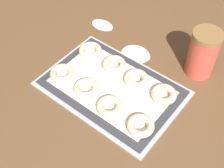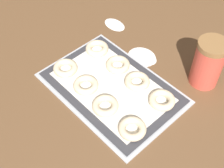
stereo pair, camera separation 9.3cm
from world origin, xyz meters
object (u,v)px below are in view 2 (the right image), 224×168
object	(u,v)px
flour_canister	(208,63)
bagel_back_far_right	(162,100)
bagel_front_far_left	(65,68)
bagel_front_far_right	(132,129)
bagel_front_mid_right	(105,106)
baking_tray	(112,88)
bagel_back_mid_right	(137,81)
bagel_front_mid_left	(86,85)
bagel_back_far_left	(97,49)
bagel_back_mid_left	(118,65)

from	to	relation	value
flour_canister	bagel_back_far_right	bearing A→B (deg)	-98.76
bagel_front_far_left	bagel_front_far_right	distance (m)	0.31
bagel_front_far_right	bagel_front_mid_right	bearing A→B (deg)	-179.23
baking_tray	flour_canister	bearing A→B (deg)	53.69
bagel_back_mid_right	bagel_front_mid_left	bearing A→B (deg)	-127.55
bagel_front_far_left	bagel_front_mid_right	distance (m)	0.20
baking_tray	bagel_front_far_left	distance (m)	0.17
bagel_front_far_right	bagel_back_far_right	distance (m)	0.14
bagel_front_mid_left	bagel_back_far_right	bearing A→B (deg)	32.62
bagel_back_far_right	flour_canister	world-z (taller)	flour_canister
bagel_back_far_left	bagel_back_mid_left	world-z (taller)	same
bagel_back_far_right	flour_canister	size ratio (longest dim) A/B	0.50
bagel_front_far_right	bagel_back_far_right	size ratio (longest dim) A/B	1.00
bagel_front_mid_right	bagel_front_far_right	size ratio (longest dim) A/B	1.00
bagel_front_mid_right	bagel_back_mid_right	size ratio (longest dim) A/B	1.00
bagel_front_mid_left	bagel_back_far_right	world-z (taller)	same
bagel_front_mid_left	bagel_front_far_right	size ratio (longest dim) A/B	1.00
bagel_front_mid_left	flour_canister	bearing A→B (deg)	52.94
bagel_back_mid_left	bagel_back_mid_right	world-z (taller)	same
bagel_front_mid_right	bagel_front_far_right	xyz separation A→B (m)	(0.11, 0.00, 0.00)
bagel_front_mid_right	bagel_back_far_left	xyz separation A→B (m)	(-0.20, 0.14, 0.00)
baking_tray	bagel_front_mid_left	bearing A→B (deg)	-129.78
bagel_front_mid_right	bagel_back_mid_left	world-z (taller)	same
bagel_front_far_left	bagel_back_mid_right	xyz separation A→B (m)	(0.20, 0.13, 0.00)
baking_tray	bagel_back_far_left	bearing A→B (deg)	154.77
baking_tray	bagel_front_mid_right	bearing A→B (deg)	-56.34
flour_canister	baking_tray	bearing A→B (deg)	-126.31
bagel_front_mid_right	bagel_back_mid_right	xyz separation A→B (m)	(-0.00, 0.14, 0.00)
bagel_front_mid_left	bagel_back_mid_right	size ratio (longest dim) A/B	1.00
bagel_front_far_left	bagel_back_far_right	xyz separation A→B (m)	(0.30, 0.13, 0.00)
bagel_back_far_left	bagel_front_far_right	bearing A→B (deg)	-24.63
bagel_front_mid_left	bagel_back_mid_left	xyz separation A→B (m)	(0.00, 0.13, 0.00)
flour_canister	bagel_front_mid_right	bearing A→B (deg)	-112.29
bagel_front_mid_left	bagel_front_far_right	distance (m)	0.21
bagel_front_mid_right	bagel_back_mid_left	size ratio (longest dim) A/B	1.00
flour_canister	bagel_back_mid_right	bearing A→B (deg)	-126.69
bagel_front_mid_left	bagel_back_mid_right	bearing A→B (deg)	52.45
bagel_front_mid_left	bagel_back_mid_left	size ratio (longest dim) A/B	1.00
flour_canister	bagel_front_mid_left	bearing A→B (deg)	-127.06
bagel_back_far_left	bagel_back_mid_left	bearing A→B (deg)	-0.72
bagel_front_far_left	flour_canister	world-z (taller)	flour_canister
bagel_front_mid_right	bagel_back_mid_left	bearing A→B (deg)	123.84
bagel_front_mid_left	bagel_back_far_left	size ratio (longest dim) A/B	1.00
bagel_front_far_left	bagel_back_far_left	size ratio (longest dim) A/B	1.00
bagel_front_mid_left	bagel_front_mid_right	distance (m)	0.10
baking_tray	bagel_front_mid_right	world-z (taller)	bagel_front_mid_right
bagel_back_far_left	flour_canister	distance (m)	0.37
bagel_front_mid_left	flour_canister	distance (m)	0.38
bagel_front_far_right	bagel_back_far_left	bearing A→B (deg)	155.37
bagel_back_mid_right	flour_canister	bearing A→B (deg)	53.31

